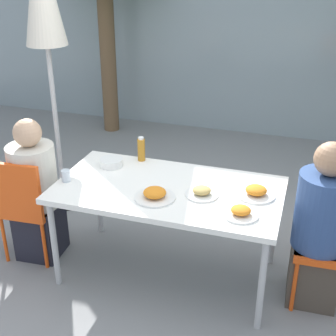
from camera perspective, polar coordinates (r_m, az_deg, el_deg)
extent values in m
plane|color=gray|center=(3.65, 0.00, -12.56)|extent=(24.00, 24.00, 0.00)
cube|color=#89999E|center=(6.07, 9.82, 18.07)|extent=(10.00, 0.20, 3.00)
cube|color=white|center=(3.26, 0.00, -2.70)|extent=(1.57, 0.85, 0.04)
cylinder|color=#B7B7B7|center=(3.44, -13.69, -8.98)|extent=(0.04, 0.04, 0.69)
cylinder|color=#B7B7B7|center=(3.04, 11.34, -13.82)|extent=(0.04, 0.04, 0.69)
cylinder|color=#B7B7B7|center=(3.97, -8.42, -3.42)|extent=(0.04, 0.04, 0.69)
cylinder|color=#B7B7B7|center=(3.64, 12.84, -6.75)|extent=(0.04, 0.04, 0.69)
cube|color=#E54C14|center=(3.78, -16.28, -4.48)|extent=(0.42, 0.42, 0.04)
cube|color=#E54C14|center=(3.54, -18.14, -2.65)|extent=(0.40, 0.06, 0.42)
cylinder|color=#E54C14|center=(4.09, -16.83, -5.71)|extent=(0.03, 0.03, 0.40)
cylinder|color=#E54C14|center=(3.94, -12.53, -6.45)|extent=(0.03, 0.03, 0.40)
cylinder|color=#E54C14|center=(3.85, -19.32, -8.19)|extent=(0.03, 0.03, 0.40)
cylinder|color=#E54C14|center=(3.69, -14.82, -9.11)|extent=(0.03, 0.03, 0.40)
cube|color=black|center=(3.86, -15.26, -7.19)|extent=(0.33, 0.33, 0.44)
cylinder|color=beige|center=(3.63, -16.10, -0.97)|extent=(0.35, 0.35, 0.49)
sphere|color=tan|center=(3.50, -16.78, 4.13)|extent=(0.21, 0.21, 0.21)
cube|color=#E54C14|center=(3.33, 18.60, -9.25)|extent=(0.42, 0.42, 0.04)
cube|color=#E54C14|center=(3.37, 19.07, -4.29)|extent=(0.40, 0.05, 0.42)
cylinder|color=#E54C14|center=(3.31, 15.12, -13.75)|extent=(0.03, 0.03, 0.40)
cylinder|color=#E54C14|center=(3.58, 15.30, -10.38)|extent=(0.03, 0.03, 0.40)
cube|color=#473D33|center=(3.44, 17.28, -11.94)|extent=(0.34, 0.34, 0.44)
cylinder|color=navy|center=(3.18, 18.40, -5.01)|extent=(0.36, 0.36, 0.52)
sphere|color=#9E7556|center=(3.02, 19.34, 1.03)|extent=(0.22, 0.22, 0.22)
cylinder|color=#333333|center=(4.64, -12.51, -3.82)|extent=(0.36, 0.36, 0.05)
cylinder|color=#BCBCBC|center=(4.20, -14.04, 10.48)|extent=(0.04, 0.04, 2.43)
cylinder|color=white|center=(2.95, 8.84, -5.63)|extent=(0.22, 0.22, 0.01)
ellipsoid|color=orange|center=(2.94, 8.88, -5.10)|extent=(0.12, 0.12, 0.05)
cylinder|color=white|center=(3.20, 10.65, -3.22)|extent=(0.26, 0.26, 0.01)
ellipsoid|color=orange|center=(3.18, 10.70, -2.66)|extent=(0.14, 0.14, 0.06)
cylinder|color=white|center=(3.15, 4.12, -3.23)|extent=(0.23, 0.23, 0.01)
ellipsoid|color=tan|center=(3.14, 4.14, -2.72)|extent=(0.12, 0.12, 0.05)
cylinder|color=white|center=(3.11, -1.63, -3.61)|extent=(0.28, 0.28, 0.01)
ellipsoid|color=orange|center=(3.09, -1.64, -3.00)|extent=(0.15, 0.15, 0.06)
cylinder|color=#B7751E|center=(3.63, -3.28, 2.23)|extent=(0.06, 0.06, 0.18)
cylinder|color=white|center=(3.59, -3.31, 3.65)|extent=(0.04, 0.04, 0.02)
cylinder|color=silver|center=(3.40, -12.34, -0.92)|extent=(0.06, 0.06, 0.08)
cylinder|color=white|center=(3.58, -6.91, 0.69)|extent=(0.18, 0.18, 0.06)
cylinder|color=brown|center=(6.13, -7.31, 13.02)|extent=(0.20, 0.20, 1.89)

